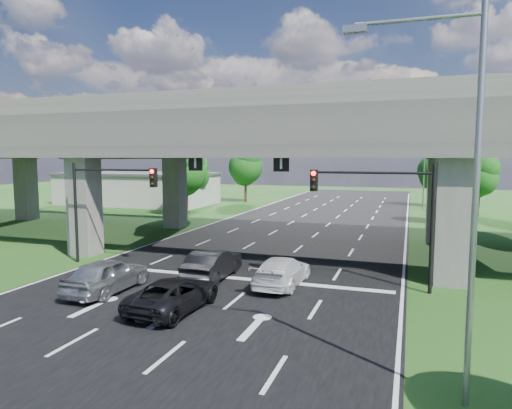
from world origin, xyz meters
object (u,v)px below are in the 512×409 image
Objects in this scene: streetlight_near at (459,177)px; car_white at (282,271)px; signal_left at (105,194)px; streetlight_far at (425,163)px; streetlight_beyond at (421,161)px; car_silver at (107,275)px; signal_right at (384,203)px; car_dark at (213,264)px; car_trailing at (174,294)px.

streetlight_near is 2.07× the size of car_white.
signal_left is 0.60× the size of streetlight_far.
streetlight_near is 1.00× the size of streetlight_beyond.
streetlight_far is 29.06m from car_silver.
car_silver is (-14.41, -24.73, -5.01)m from streetlight_far.
signal_right is 20.25m from streetlight_far.
streetlight_near is 16.14m from car_silver.
car_silver is 5.26m from car_dark.
signal_right reaches higher than car_dark.
car_trailing is at bearing -103.65° from streetlight_beyond.
signal_right is 0.60× the size of streetlight_far.
streetlight_near is 12.10m from car_trailing.
signal_right is 1.00× the size of signal_left.
streetlight_beyond is 43.50m from car_silver.
streetlight_beyond is 2.07× the size of car_white.
car_trailing is (0.51, -4.99, -0.11)m from car_dark.
signal_left is 11.52m from car_white.
signal_left is 10.34m from car_trailing.
streetlight_beyond reaches higher than signal_left.
streetlight_near is at bearing -77.12° from signal_right.
car_dark is (-10.71, 9.00, -5.04)m from streetlight_near.
signal_right is at bearing -96.47° from streetlight_far.
streetlight_beyond is (17.92, 36.06, 1.66)m from signal_left.
streetlight_far is at bearing 83.53° from signal_right.
car_trailing is at bearing 94.19° from car_dark.
car_trailing is (-10.20, -41.99, -5.15)m from streetlight_beyond.
signal_right is 10.33m from streetlight_near.
streetlight_beyond reaches higher than car_silver.
streetlight_far is at bearing -107.85° from car_trailing.
streetlight_far and streetlight_beyond have the same top height.
signal_right is 1.27× the size of car_dark.
streetlight_beyond is 2.12× the size of car_dark.
car_silver is at bearing 28.45° from car_white.
car_dark is (3.70, 3.73, -0.03)m from car_silver.
streetlight_beyond is at bearing 86.39° from signal_right.
car_trailing is at bearing 164.22° from car_silver.
streetlight_beyond is 2.07× the size of car_trailing.
signal_right is at bearing 0.00° from signal_left.
signal_left is (-15.65, 0.00, 0.00)m from signal_right.
streetlight_near is 14.87m from car_dark.
streetlight_near reaches higher than car_silver.
streetlight_far is 16.00m from streetlight_beyond.
streetlight_far is 2.12× the size of car_dark.
streetlight_near is (17.92, -9.94, 1.66)m from signal_left.
signal_left reaches higher than car_white.
streetlight_far is at bearing 48.22° from signal_left.
car_silver is at bearing -120.22° from streetlight_far.
car_trailing is (-10.20, -25.99, -5.15)m from streetlight_far.
streetlight_beyond is 2.10× the size of car_silver.
signal_right is 10.49m from car_trailing.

